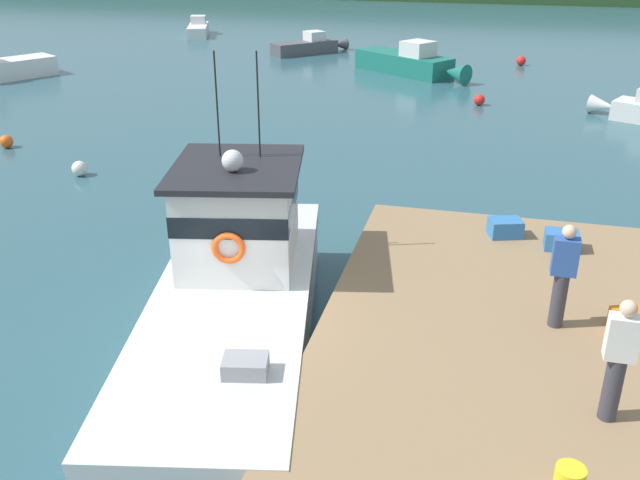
# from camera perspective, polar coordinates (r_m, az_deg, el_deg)

# --- Properties ---
(ground_plane) EXTENTS (200.00, 200.00, 0.00)m
(ground_plane) POSITION_cam_1_polar(r_m,az_deg,el_deg) (12.24, -7.84, -9.18)
(ground_plane) COLOR #2D5660
(dock) EXTENTS (6.00, 9.00, 1.20)m
(dock) POSITION_cam_1_polar(r_m,az_deg,el_deg) (10.98, 16.04, -7.64)
(dock) COLOR #4C3D2D
(dock) RESTS_ON ground
(main_fishing_boat) EXTENTS (4.13, 9.96, 4.80)m
(main_fishing_boat) POSITION_cam_1_polar(r_m,az_deg,el_deg) (12.12, -6.81, -3.91)
(main_fishing_boat) COLOR silver
(main_fishing_boat) RESTS_ON ground
(crate_single_far) EXTENTS (0.72, 0.63, 0.34)m
(crate_single_far) POSITION_cam_1_polar(r_m,az_deg,el_deg) (11.35, 24.11, -6.07)
(crate_single_far) COLOR orange
(crate_single_far) RESTS_ON dock
(crate_stack_mid_dock) EXTENTS (0.60, 0.45, 0.34)m
(crate_stack_mid_dock) POSITION_cam_1_polar(r_m,az_deg,el_deg) (13.69, 18.99, -0.01)
(crate_stack_mid_dock) COLOR #3370B2
(crate_stack_mid_dock) RESTS_ON dock
(crate_single_by_cleat) EXTENTS (0.71, 0.60, 0.34)m
(crate_single_by_cleat) POSITION_cam_1_polar(r_m,az_deg,el_deg) (13.93, 14.79, 0.96)
(crate_single_by_cleat) COLOR #3370B2
(crate_single_by_cleat) RESTS_ON dock
(deckhand_by_the_boat) EXTENTS (0.36, 0.22, 1.63)m
(deckhand_by_the_boat) POSITION_cam_1_polar(r_m,az_deg,el_deg) (10.80, 19.07, -2.62)
(deckhand_by_the_boat) COLOR #383842
(deckhand_by_the_boat) RESTS_ON dock
(deckhand_further_back) EXTENTS (0.36, 0.22, 1.63)m
(deckhand_further_back) POSITION_cam_1_polar(r_m,az_deg,el_deg) (9.05, 23.03, -8.81)
(deckhand_further_back) COLOR #383842
(deckhand_further_back) RESTS_ON dock
(moored_boat_outer_mooring) EXTENTS (3.87, 4.00, 1.18)m
(moored_boat_outer_mooring) POSITION_cam_1_polar(r_m,az_deg,el_deg) (40.54, -0.86, 15.46)
(moored_boat_outer_mooring) COLOR #4C4C51
(moored_boat_outer_mooring) RESTS_ON ground
(moored_boat_far_right) EXTENTS (2.38, 4.64, 1.17)m
(moored_boat_far_right) POSITION_cam_1_polar(r_m,az_deg,el_deg) (48.12, -9.83, 16.54)
(moored_boat_far_right) COLOR white
(moored_boat_far_right) RESTS_ON ground
(moored_boat_near_channel) EXTENTS (5.92, 4.63, 1.61)m
(moored_boat_near_channel) POSITION_cam_1_polar(r_m,az_deg,el_deg) (34.97, 7.34, 14.07)
(moored_boat_near_channel) COLOR #196B5B
(moored_boat_near_channel) RESTS_ON ground
(mooring_buoy_outer) EXTENTS (0.44, 0.44, 0.44)m
(mooring_buoy_outer) POSITION_cam_1_polar(r_m,az_deg,el_deg) (21.55, -18.92, 5.51)
(mooring_buoy_outer) COLOR silver
(mooring_buoy_outer) RESTS_ON ground
(mooring_buoy_spare_mooring) EXTENTS (0.44, 0.44, 0.44)m
(mooring_buoy_spare_mooring) POSITION_cam_1_polar(r_m,az_deg,el_deg) (29.34, 12.80, 11.02)
(mooring_buoy_spare_mooring) COLOR red
(mooring_buoy_spare_mooring) RESTS_ON ground
(mooring_buoy_channel_marker) EXTENTS (0.42, 0.42, 0.42)m
(mooring_buoy_channel_marker) POSITION_cam_1_polar(r_m,az_deg,el_deg) (25.18, -24.08, 7.31)
(mooring_buoy_channel_marker) COLOR #EA5B19
(mooring_buoy_channel_marker) RESTS_ON ground
(mooring_buoy_inshore) EXTENTS (0.48, 0.48, 0.48)m
(mooring_buoy_inshore) POSITION_cam_1_polar(r_m,az_deg,el_deg) (38.40, 15.99, 13.80)
(mooring_buoy_inshore) COLOR red
(mooring_buoy_inshore) RESTS_ON ground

